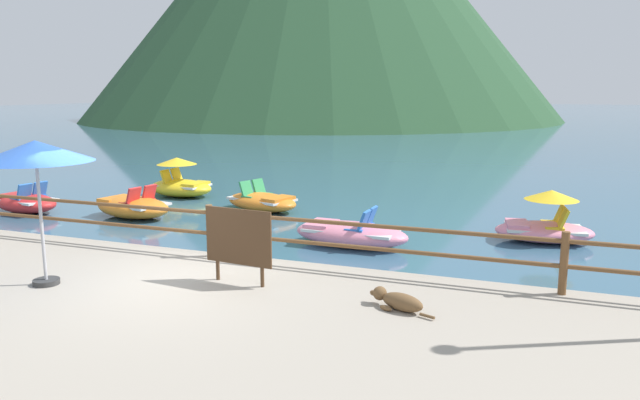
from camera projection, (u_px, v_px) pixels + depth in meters
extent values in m
plane|color=#38607A|center=(469.00, 134.00, 46.55)|extent=(200.00, 200.00, 0.00)
cube|color=#A39989|center=(57.00, 347.00, 7.62)|extent=(28.00, 8.00, 0.40)
cylinder|color=brown|center=(210.00, 231.00, 10.96)|extent=(0.12, 0.12, 0.95)
cylinder|color=brown|center=(564.00, 263.00, 8.91)|extent=(0.12, 0.12, 0.95)
cylinder|color=brown|center=(209.00, 213.00, 10.90)|extent=(23.80, 0.07, 0.07)
cylinder|color=brown|center=(210.00, 233.00, 10.97)|extent=(23.80, 0.07, 0.07)
cube|color=silver|center=(239.00, 236.00, 9.38)|extent=(1.10, 0.15, 0.80)
cube|color=#4C331E|center=(238.00, 237.00, 9.36)|extent=(1.18, 0.14, 0.88)
cylinder|color=#4C331E|center=(218.00, 269.00, 9.66)|extent=(0.06, 0.06, 0.35)
cylinder|color=#4C331E|center=(262.00, 276.00, 9.30)|extent=(0.06, 0.06, 0.35)
cylinder|color=#B2B2B7|center=(41.00, 222.00, 9.27)|extent=(0.05, 0.05, 2.00)
cone|color=blue|center=(35.00, 151.00, 9.08)|extent=(1.70, 1.70, 0.32)
cylinder|color=#333333|center=(46.00, 282.00, 9.45)|extent=(0.40, 0.40, 0.08)
ellipsoid|color=brown|center=(402.00, 302.00, 8.31)|extent=(0.69, 0.47, 0.24)
sphere|color=brown|center=(380.00, 293.00, 8.55)|extent=(0.20, 0.20, 0.20)
ellipsoid|color=brown|center=(374.00, 293.00, 8.63)|extent=(0.14, 0.12, 0.08)
cylinder|color=brown|center=(427.00, 316.00, 8.02)|extent=(0.22, 0.12, 0.04)
ellipsoid|color=brown|center=(399.00, 302.00, 8.55)|extent=(0.21, 0.14, 0.07)
ellipsoid|color=brown|center=(386.00, 308.00, 8.31)|extent=(0.21, 0.14, 0.07)
ellipsoid|color=yellow|center=(181.00, 188.00, 19.44)|extent=(2.23, 1.43, 0.54)
cube|color=silver|center=(181.00, 185.00, 19.43)|extent=(1.74, 1.17, 0.06)
cube|color=yellow|center=(171.00, 184.00, 19.24)|extent=(0.42, 0.42, 0.08)
cube|color=yellow|center=(166.00, 177.00, 19.27)|extent=(0.23, 0.41, 0.43)
cube|color=yellow|center=(181.00, 181.00, 19.72)|extent=(0.42, 0.42, 0.08)
cube|color=yellow|center=(176.00, 174.00, 19.75)|extent=(0.23, 0.41, 0.43)
cube|color=yellow|center=(196.00, 184.00, 19.18)|extent=(0.52, 0.95, 0.12)
cone|color=yellow|center=(177.00, 161.00, 19.33)|extent=(1.32, 1.32, 0.22)
ellipsoid|color=pink|center=(544.00, 232.00, 13.68)|extent=(2.30, 1.52, 0.45)
cube|color=silver|center=(544.00, 228.00, 13.67)|extent=(1.80, 1.23, 0.06)
cube|color=yellow|center=(550.00, 223.00, 13.86)|extent=(0.45, 0.45, 0.08)
cube|color=yellow|center=(559.00, 214.00, 13.78)|extent=(0.26, 0.42, 0.43)
cube|color=yellow|center=(554.00, 228.00, 13.39)|extent=(0.45, 0.45, 0.08)
cube|color=yellow|center=(563.00, 219.00, 13.31)|extent=(0.26, 0.42, 0.43)
cube|color=pink|center=(517.00, 225.00, 13.78)|extent=(0.59, 0.92, 0.12)
cone|color=yellow|center=(552.00, 195.00, 13.51)|extent=(1.32, 1.32, 0.22)
ellipsoid|color=red|center=(26.00, 203.00, 16.91)|extent=(2.27, 1.49, 0.54)
cube|color=silver|center=(25.00, 200.00, 16.89)|extent=(1.78, 1.21, 0.06)
cube|color=blue|center=(36.00, 196.00, 17.01)|extent=(0.46, 0.46, 0.08)
cube|color=blue|center=(40.00, 189.00, 16.88)|extent=(0.27, 0.43, 0.43)
cube|color=blue|center=(21.00, 199.00, 16.60)|extent=(0.46, 0.46, 0.08)
cube|color=blue|center=(25.00, 191.00, 16.48)|extent=(0.27, 0.43, 0.43)
cube|color=red|center=(12.00, 196.00, 17.16)|extent=(0.59, 0.89, 0.12)
ellipsoid|color=orange|center=(262.00, 202.00, 17.16)|extent=(2.59, 1.90, 0.50)
cube|color=silver|center=(262.00, 199.00, 17.15)|extent=(2.04, 1.53, 0.06)
cube|color=#339956|center=(251.00, 197.00, 17.05)|extent=(0.50, 0.50, 0.08)
cube|color=#339956|center=(246.00, 189.00, 17.12)|extent=(0.32, 0.44, 0.43)
cube|color=#339956|center=(263.00, 195.00, 17.43)|extent=(0.50, 0.50, 0.08)
cube|color=#339956|center=(259.00, 186.00, 17.50)|extent=(0.32, 0.44, 0.43)
cube|color=orange|center=(279.00, 199.00, 16.75)|extent=(0.75, 0.99, 0.12)
ellipsoid|color=orange|center=(133.00, 207.00, 16.25)|extent=(2.52, 1.75, 0.56)
cube|color=silver|center=(133.00, 204.00, 16.23)|extent=(1.98, 1.42, 0.06)
cube|color=red|center=(145.00, 200.00, 16.35)|extent=(0.47, 0.47, 0.08)
cube|color=red|center=(149.00, 193.00, 16.22)|extent=(0.28, 0.43, 0.43)
cube|color=red|center=(129.00, 203.00, 15.90)|extent=(0.47, 0.47, 0.08)
cube|color=red|center=(134.00, 196.00, 15.77)|extent=(0.28, 0.43, 0.43)
cube|color=orange|center=(117.00, 199.00, 16.55)|extent=(0.68, 1.01, 0.12)
ellipsoid|color=pink|center=(351.00, 234.00, 13.30)|extent=(2.62, 1.29, 0.53)
cube|color=silver|center=(351.00, 230.00, 13.28)|extent=(2.04, 1.05, 0.06)
cube|color=blue|center=(363.00, 225.00, 13.41)|extent=(0.42, 0.42, 0.08)
cube|color=blue|center=(371.00, 216.00, 13.30)|extent=(0.22, 0.41, 0.43)
cube|color=blue|center=(356.00, 230.00, 12.98)|extent=(0.42, 0.42, 0.08)
cube|color=blue|center=(364.00, 220.00, 12.87)|extent=(0.22, 0.41, 0.43)
cube|color=pink|center=(321.00, 224.00, 13.54)|extent=(0.60, 0.85, 0.12)
cone|color=#284C2D|center=(424.00, 34.00, 71.10)|extent=(29.26, 29.26, 19.40)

